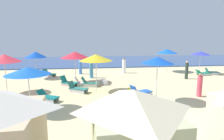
{
  "coord_description": "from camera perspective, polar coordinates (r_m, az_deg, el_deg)",
  "views": [
    {
      "loc": [
        -3.35,
        -7.71,
        3.77
      ],
      "look_at": [
        -1.23,
        9.23,
        0.85
      ],
      "focal_mm": 30.53,
      "sensor_mm": 36.0,
      "label": 1
    }
  ],
  "objects": [
    {
      "name": "lounge_chair_6_0",
      "position": [
        14.95,
        -6.79,
        -3.87
      ],
      "size": [
        1.38,
        0.77,
        0.75
      ],
      "rotation": [
        0.0,
        0.0,
        1.4
      ],
      "color": "silver",
      "rests_on": "ground_plane"
    },
    {
      "name": "cooler_box_0",
      "position": [
        15.47,
        -2.46,
        -3.65
      ],
      "size": [
        0.61,
        0.68,
        0.4
      ],
      "primitive_type": "cube",
      "rotation": [
        0.0,
        0.0,
        2.05
      ],
      "color": "white",
      "rests_on": "ground_plane"
    },
    {
      "name": "umbrella_3",
      "position": [
        10.46,
        -23.89,
        -0.22
      ],
      "size": [
        2.23,
        2.23,
        2.31
      ],
      "color": "silver",
      "rests_on": "ground_plane"
    },
    {
      "name": "cabana_1",
      "position": [
        4.89,
        6.14,
        -20.16
      ],
      "size": [
        2.15,
        2.44,
        2.6
      ],
      "rotation": [
        0.0,
        0.0,
        0.04
      ],
      "color": "#BCC08E",
      "rests_on": "ground_plane"
    },
    {
      "name": "umbrella_5",
      "position": [
        19.03,
        -21.92,
        4.3
      ],
      "size": [
        1.99,
        1.99,
        2.48
      ],
      "color": "silver",
      "rests_on": "ground_plane"
    },
    {
      "name": "ocean",
      "position": [
        30.9,
        -0.84,
        2.8
      ],
      "size": [
        60.0,
        14.42,
        0.12
      ],
      "primitive_type": "cube",
      "color": "#2E4B86",
      "rests_on": "ground_plane"
    },
    {
      "name": "lounge_chair_2_0",
      "position": [
        12.63,
        8.4,
        -6.5
      ],
      "size": [
        1.58,
        1.11,
        0.77
      ],
      "rotation": [
        0.0,
        0.0,
        1.93
      ],
      "color": "silver",
      "rests_on": "ground_plane"
    },
    {
      "name": "lounge_chair_2_1",
      "position": [
        11.79,
        7.77,
        -7.67
      ],
      "size": [
        1.63,
        1.04,
        0.69
      ],
      "rotation": [
        0.0,
        0.0,
        1.88
      ],
      "color": "silver",
      "rests_on": "ground_plane"
    },
    {
      "name": "lounge_chair_3_1",
      "position": [
        11.96,
        -29.01,
        -8.79
      ],
      "size": [
        1.47,
        1.08,
        0.58
      ],
      "rotation": [
        0.0,
        0.0,
        1.93
      ],
      "color": "silver",
      "rests_on": "ground_plane"
    },
    {
      "name": "beachgoer_0",
      "position": [
        18.03,
        -6.23,
        -0.03
      ],
      "size": [
        0.45,
        0.45,
        1.59
      ],
      "rotation": [
        0.0,
        0.0,
        2.85
      ],
      "color": "#4591BB",
      "rests_on": "ground_plane"
    },
    {
      "name": "umbrella_6",
      "position": [
        13.1,
        -4.84,
        3.72
      ],
      "size": [
        2.27,
        2.27,
        2.64
      ],
      "color": "silver",
      "rests_on": "ground_plane"
    },
    {
      "name": "beach_ball_1",
      "position": [
        13.72,
        5.04,
        -5.76
      ],
      "size": [
        0.24,
        0.24,
        0.24
      ],
      "primitive_type": "sphere",
      "color": "yellow",
      "rests_on": "ground_plane"
    },
    {
      "name": "umbrella_4",
      "position": [
        14.62,
        -29.6,
        3.1
      ],
      "size": [
        2.19,
        2.19,
        2.68
      ],
      "color": "silver",
      "rests_on": "ground_plane"
    },
    {
      "name": "lounge_chair_3_0",
      "position": [
        12.1,
        -18.76,
        -7.66
      ],
      "size": [
        1.42,
        1.12,
        0.67
      ],
      "rotation": [
        0.0,
        0.0,
        1.08
      ],
      "color": "silver",
      "rests_on": "ground_plane"
    },
    {
      "name": "ground_plane",
      "position": [
        9.21,
        15.43,
        -14.83
      ],
      "size": [
        60.0,
        60.0,
        0.0
      ],
      "primitive_type": "plane",
      "color": "beige"
    },
    {
      "name": "lounge_chair_6_1",
      "position": [
        13.51,
        -10.33,
        -5.45
      ],
      "size": [
        1.5,
        1.21,
        0.74
      ],
      "rotation": [
        0.0,
        0.0,
        1.04
      ],
      "color": "silver",
      "rests_on": "ground_plane"
    },
    {
      "name": "umbrella_1",
      "position": [
        21.9,
        24.96,
        4.63
      ],
      "size": [
        1.92,
        1.92,
        2.36
      ],
      "color": "silver",
      "rests_on": "ground_plane"
    },
    {
      "name": "lounge_chair_5_0",
      "position": [
        19.7,
        -18.36,
        -1.09
      ],
      "size": [
        1.4,
        1.17,
        0.67
      ],
      "rotation": [
        0.0,
        0.0,
        1.05
      ],
      "color": "silver",
      "rests_on": "ground_plane"
    },
    {
      "name": "beachgoer_3",
      "position": [
        13.5,
        24.75,
        -4.27
      ],
      "size": [
        0.4,
        0.4,
        1.53
      ],
      "rotation": [
        0.0,
        0.0,
        5.04
      ],
      "color": "#E94960",
      "rests_on": "ground_plane"
    },
    {
      "name": "beachgoer_4",
      "position": [
        20.14,
        -9.46,
        1.08
      ],
      "size": [
        0.47,
        0.47,
        1.71
      ],
      "rotation": [
        0.0,
        0.0,
        2.57
      ],
      "color": "#467ED6",
      "rests_on": "ground_plane"
    },
    {
      "name": "umbrella_8",
      "position": [
        16.14,
        -11.03,
        4.48
      ],
      "size": [
        2.43,
        2.43,
        2.62
      ],
      "color": "silver",
      "rests_on": "ground_plane"
    },
    {
      "name": "umbrella_2",
      "position": [
        11.26,
        13.48,
        2.86
      ],
      "size": [
        1.86,
        1.86,
        2.68
      ],
      "color": "silver",
      "rests_on": "ground_plane"
    },
    {
      "name": "umbrella_7",
      "position": [
        21.88,
        16.16,
        5.44
      ],
      "size": [
        2.28,
        2.28,
        2.53
      ],
      "color": "silver",
      "rests_on": "ground_plane"
    },
    {
      "name": "lounge_chair_8_1",
      "position": [
        15.38,
        -8.64,
        -3.69
      ],
      "size": [
        1.45,
        0.65,
        0.72
      ],
      "rotation": [
        0.0,
        0.0,
        1.58
      ],
      "color": "silver",
      "rests_on": "ground_plane"
    },
    {
      "name": "beachgoer_1",
      "position": [
        18.78,
        21.45,
        -0.08
      ],
      "size": [
        0.37,
        0.37,
        1.67
      ],
      "rotation": [
        0.0,
        0.0,
        1.14
      ],
      "color": "#28362E",
      "rests_on": "ground_plane"
    },
    {
      "name": "lounge_chair_1_1",
      "position": [
        21.24,
        25.4,
        -0.81
      ],
      "size": [
        1.33,
        0.71,
        0.61
      ],
      "rotation": [
        0.0,
        0.0,
        1.6
      ],
      "color": "silver",
      "rests_on": "ground_plane"
    },
    {
      "name": "lounge_chair_8_0",
      "position": [
        15.35,
        -12.9,
        -3.64
      ],
      "size": [
        1.48,
        1.2,
        0.8
      ],
      "rotation": [
        0.0,
        0.0,
        1.06
      ],
      "color": "silver",
      "rests_on": "ground_plane"
    },
    {
      "name": "beachgoer_2",
      "position": [
        20.47,
        3.6,
        1.22
      ],
      "size": [
        0.5,
        0.5,
        1.65
      ],
      "rotation": [
        0.0,
        0.0,
        4.34
      ],
      "color": "white",
      "rests_on": "ground_plane"
    },
    {
      "name": "lounge_chair_1_0",
      "position": [
        22.11,
        27.59,
        -0.55
      ],
      "size": [
        1.38,
        0.84,
        0.69
      ],
      "rotation": [
        0.0,
        0.0,
        1.36
      ],
      "color": "silver",
      "rests_on": "ground_plane"
    }
  ]
}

